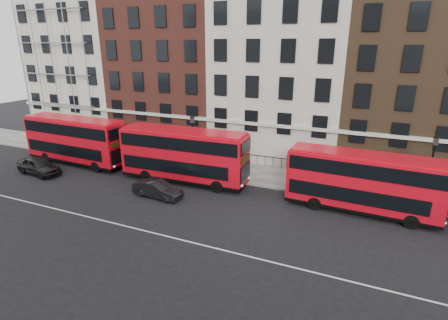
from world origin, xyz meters
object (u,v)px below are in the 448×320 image
at_px(bus_b, 183,154).
at_px(car_front, 157,189).
at_px(car_rear, 39,166).
at_px(bus_a, 75,139).
at_px(bus_c, 362,181).

height_order(bus_b, car_front, bus_b).
bearing_deg(car_front, car_rear, 94.03).
xyz_separation_m(bus_a, car_front, (11.90, -3.65, -1.82)).
xyz_separation_m(bus_b, car_front, (-0.32, -3.65, -1.83)).
relative_size(bus_c, car_front, 2.58).
relative_size(bus_a, bus_c, 1.07).
height_order(bus_a, car_rear, bus_a).
distance_m(bus_c, car_front, 15.13).
bearing_deg(bus_c, car_front, -163.58).
relative_size(bus_b, car_rear, 2.41).
relative_size(bus_a, car_rear, 2.40).
xyz_separation_m(bus_a, car_rear, (-0.92, -3.73, -1.69)).
relative_size(bus_b, car_front, 2.77).
bearing_deg(bus_c, bus_b, -177.61).
height_order(bus_a, car_front, bus_a).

